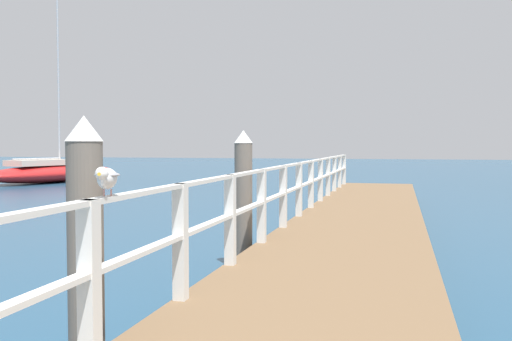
{
  "coord_description": "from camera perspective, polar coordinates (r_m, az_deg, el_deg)",
  "views": [
    {
      "loc": [
        0.81,
        0.71,
        1.98
      ],
      "look_at": [
        -1.84,
        10.97,
        1.49
      ],
      "focal_mm": 39.27,
      "sensor_mm": 36.0,
      "label": 1
    }
  ],
  "objects": [
    {
      "name": "seagull_foreground",
      "position": [
        4.07,
        -14.95,
        -0.68
      ],
      "size": [
        0.24,
        0.47,
        0.21
      ],
      "rotation": [
        0.0,
        0.0,
        3.46
      ],
      "color": "white",
      "rests_on": "pier_railing"
    },
    {
      "name": "dock_piling_far",
      "position": [
        8.81,
        -1.29,
        -3.01
      ],
      "size": [
        0.29,
        0.29,
        2.21
      ],
      "color": "#6B6056",
      "rests_on": "ground_plane"
    },
    {
      "name": "pier_railing",
      "position": [
        10.7,
        3.65,
        -1.6
      ],
      "size": [
        0.12,
        20.91,
        1.1
      ],
      "color": "silver",
      "rests_on": "pier_deck"
    },
    {
      "name": "pier_deck",
      "position": [
        10.66,
        9.98,
        -6.7
      ],
      "size": [
        2.54,
        22.39,
        0.51
      ],
      "primitive_type": "cube",
      "color": "brown",
      "rests_on": "ground_plane"
    },
    {
      "name": "boat_1",
      "position": [
        31.44,
        -20.0,
        -0.19
      ],
      "size": [
        4.66,
        8.76,
        9.91
      ],
      "rotation": [
        0.0,
        0.0,
        -0.26
      ],
      "color": "red",
      "rests_on": "ground_plane"
    },
    {
      "name": "dock_piling_near",
      "position": [
        4.63,
        -16.96,
        -8.28
      ],
      "size": [
        0.29,
        0.29,
        2.21
      ],
      "color": "#6B6056",
      "rests_on": "ground_plane"
    }
  ]
}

